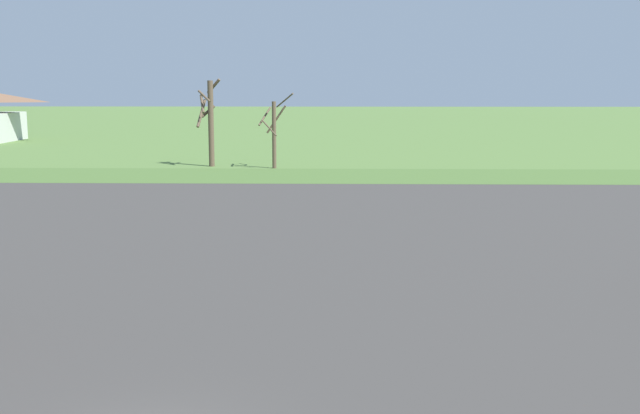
# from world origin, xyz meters

# --- Properties ---
(asphalt_apron) EXTENTS (106.11, 60.42, 0.05)m
(asphalt_apron) POSITION_xyz_m (0.00, 18.13, 0.03)
(asphalt_apron) COLOR #383533
(asphalt_apron) RESTS_ON ground
(grass_verge_strip) EXTENTS (166.11, 12.00, 0.06)m
(grass_verge_strip) POSITION_xyz_m (0.00, 54.34, 0.03)
(grass_verge_strip) COLOR #42612B
(grass_verge_strip) RESTS_ON ground
(bare_tree_left_of_center) EXTENTS (2.44, 2.66, 8.97)m
(bare_tree_left_of_center) POSITION_xyz_m (-8.85, 63.00, 4.86)
(bare_tree_left_of_center) COLOR brown
(bare_tree_left_of_center) RESTS_ON ground
(bare_tree_center) EXTENTS (3.56, 3.26, 7.53)m
(bare_tree_center) POSITION_xyz_m (-2.12, 61.38, 3.79)
(bare_tree_center) COLOR brown
(bare_tree_center) RESTS_ON ground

